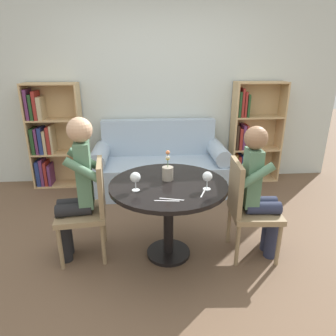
{
  "coord_description": "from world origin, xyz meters",
  "views": [
    {
      "loc": [
        -0.19,
        -2.35,
        1.72
      ],
      "look_at": [
        0.0,
        0.05,
        0.84
      ],
      "focal_mm": 32.0,
      "sensor_mm": 36.0,
      "label": 1
    }
  ],
  "objects_px": {
    "chair_right": "(247,205)",
    "wine_glass_left": "(135,178)",
    "chair_left": "(89,206)",
    "person_right": "(259,191)",
    "couch": "(160,167)",
    "wine_glass_right": "(207,177)",
    "bookshelf_right": "(249,138)",
    "flower_vase": "(168,171)",
    "person_left": "(77,187)",
    "bookshelf_left": "(50,138)"
  },
  "relations": [
    {
      "from": "person_left",
      "to": "wine_glass_left",
      "type": "distance_m",
      "value": 0.56
    },
    {
      "from": "bookshelf_right",
      "to": "wine_glass_right",
      "type": "height_order",
      "value": "bookshelf_right"
    },
    {
      "from": "bookshelf_left",
      "to": "person_right",
      "type": "distance_m",
      "value": 2.92
    },
    {
      "from": "chair_left",
      "to": "person_right",
      "type": "relative_size",
      "value": 0.74
    },
    {
      "from": "wine_glass_left",
      "to": "person_right",
      "type": "bearing_deg",
      "value": 4.44
    },
    {
      "from": "couch",
      "to": "chair_right",
      "type": "bearing_deg",
      "value": -65.67
    },
    {
      "from": "chair_right",
      "to": "person_left",
      "type": "distance_m",
      "value": 1.5
    },
    {
      "from": "couch",
      "to": "person_left",
      "type": "height_order",
      "value": "person_left"
    },
    {
      "from": "wine_glass_right",
      "to": "person_left",
      "type": "bearing_deg",
      "value": 169.59
    },
    {
      "from": "chair_right",
      "to": "person_right",
      "type": "xyz_separation_m",
      "value": [
        0.09,
        -0.01,
        0.14
      ]
    },
    {
      "from": "bookshelf_right",
      "to": "bookshelf_left",
      "type": "bearing_deg",
      "value": -179.96
    },
    {
      "from": "person_left",
      "to": "bookshelf_left",
      "type": "bearing_deg",
      "value": -163.89
    },
    {
      "from": "flower_vase",
      "to": "wine_glass_left",
      "type": "bearing_deg",
      "value": -143.42
    },
    {
      "from": "person_left",
      "to": "wine_glass_left",
      "type": "xyz_separation_m",
      "value": [
        0.51,
        -0.18,
        0.14
      ]
    },
    {
      "from": "chair_right",
      "to": "couch",
      "type": "bearing_deg",
      "value": 28.03
    },
    {
      "from": "bookshelf_left",
      "to": "chair_right",
      "type": "relative_size",
      "value": 1.58
    },
    {
      "from": "chair_left",
      "to": "chair_right",
      "type": "bearing_deg",
      "value": 79.58
    },
    {
      "from": "person_right",
      "to": "wine_glass_right",
      "type": "xyz_separation_m",
      "value": [
        -0.49,
        -0.1,
        0.19
      ]
    },
    {
      "from": "person_right",
      "to": "flower_vase",
      "type": "relative_size",
      "value": 4.5
    },
    {
      "from": "couch",
      "to": "chair_left",
      "type": "height_order",
      "value": "couch"
    },
    {
      "from": "chair_right",
      "to": "person_left",
      "type": "height_order",
      "value": "person_left"
    },
    {
      "from": "couch",
      "to": "wine_glass_right",
      "type": "xyz_separation_m",
      "value": [
        0.3,
        -1.66,
        0.51
      ]
    },
    {
      "from": "person_right",
      "to": "wine_glass_right",
      "type": "bearing_deg",
      "value": 105.81
    },
    {
      "from": "wine_glass_left",
      "to": "wine_glass_right",
      "type": "distance_m",
      "value": 0.58
    },
    {
      "from": "person_left",
      "to": "chair_right",
      "type": "bearing_deg",
      "value": 80.43
    },
    {
      "from": "chair_left",
      "to": "flower_vase",
      "type": "xyz_separation_m",
      "value": [
        0.7,
        0.01,
        0.3
      ]
    },
    {
      "from": "couch",
      "to": "bookshelf_left",
      "type": "xyz_separation_m",
      "value": [
        -1.5,
        0.26,
        0.38
      ]
    },
    {
      "from": "bookshelf_left",
      "to": "wine_glass_right",
      "type": "height_order",
      "value": "bookshelf_left"
    },
    {
      "from": "person_left",
      "to": "chair_left",
      "type": "bearing_deg",
      "value": 94.34
    },
    {
      "from": "chair_right",
      "to": "wine_glass_left",
      "type": "relative_size",
      "value": 5.76
    },
    {
      "from": "bookshelf_right",
      "to": "person_left",
      "type": "relative_size",
      "value": 1.11
    },
    {
      "from": "bookshelf_left",
      "to": "person_left",
      "type": "bearing_deg",
      "value": -67.6
    },
    {
      "from": "chair_left",
      "to": "person_right",
      "type": "xyz_separation_m",
      "value": [
        1.49,
        -0.11,
        0.14
      ]
    },
    {
      "from": "bookshelf_left",
      "to": "person_right",
      "type": "height_order",
      "value": "bookshelf_left"
    },
    {
      "from": "bookshelf_left",
      "to": "chair_right",
      "type": "bearing_deg",
      "value": -39.51
    },
    {
      "from": "couch",
      "to": "person_left",
      "type": "xyz_separation_m",
      "value": [
        -0.79,
        -1.46,
        0.38
      ]
    },
    {
      "from": "chair_left",
      "to": "flower_vase",
      "type": "height_order",
      "value": "flower_vase"
    },
    {
      "from": "bookshelf_right",
      "to": "flower_vase",
      "type": "distance_m",
      "value": 2.16
    },
    {
      "from": "bookshelf_right",
      "to": "person_right",
      "type": "xyz_separation_m",
      "value": [
        -0.53,
        -1.82,
        0.0
      ]
    },
    {
      "from": "chair_right",
      "to": "person_left",
      "type": "relative_size",
      "value": 0.7
    },
    {
      "from": "couch",
      "to": "wine_glass_right",
      "type": "distance_m",
      "value": 1.77
    },
    {
      "from": "bookshelf_right",
      "to": "person_left",
      "type": "distance_m",
      "value": 2.72
    },
    {
      "from": "chair_left",
      "to": "wine_glass_left",
      "type": "bearing_deg",
      "value": 59.23
    },
    {
      "from": "chair_right",
      "to": "wine_glass_right",
      "type": "xyz_separation_m",
      "value": [
        -0.4,
        -0.11,
        0.33
      ]
    },
    {
      "from": "chair_left",
      "to": "chair_right",
      "type": "distance_m",
      "value": 1.4
    },
    {
      "from": "person_right",
      "to": "chair_right",
      "type": "bearing_deg",
      "value": 87.59
    },
    {
      "from": "bookshelf_right",
      "to": "flower_vase",
      "type": "height_order",
      "value": "bookshelf_right"
    },
    {
      "from": "person_right",
      "to": "bookshelf_left",
      "type": "bearing_deg",
      "value": 55.18
    },
    {
      "from": "chair_right",
      "to": "chair_left",
      "type": "bearing_deg",
      "value": 89.56
    },
    {
      "from": "person_left",
      "to": "flower_vase",
      "type": "relative_size",
      "value": 4.78
    }
  ]
}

